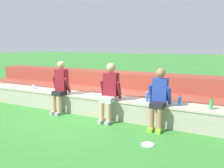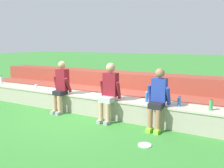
% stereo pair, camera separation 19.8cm
% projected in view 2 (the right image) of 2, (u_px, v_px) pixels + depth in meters
% --- Properties ---
extents(ground_plane, '(80.00, 80.00, 0.00)m').
position_uv_depth(ground_plane, '(78.00, 114.00, 6.06)').
color(ground_plane, '#388433').
extents(stone_seating_wall, '(8.31, 0.63, 0.49)m').
position_uv_depth(stone_seating_wall, '(84.00, 102.00, 6.27)').
color(stone_seating_wall, '#A8A08E').
rests_on(stone_seating_wall, ground).
extents(brick_bleachers, '(9.28, 1.56, 0.93)m').
position_uv_depth(brick_bleachers, '(110.00, 89.00, 7.50)').
color(brick_bleachers, '#994233').
rests_on(brick_bleachers, ground).
extents(person_far_left, '(0.49, 0.49, 1.38)m').
position_uv_depth(person_far_left, '(61.00, 86.00, 6.15)').
color(person_far_left, tan).
rests_on(person_far_left, ground).
extents(person_left_of_center, '(0.52, 0.56, 1.39)m').
position_uv_depth(person_left_of_center, '(109.00, 90.00, 5.46)').
color(person_left_of_center, tan).
rests_on(person_left_of_center, ground).
extents(person_center, '(0.49, 0.55, 1.32)m').
position_uv_depth(person_center, '(158.00, 98.00, 4.91)').
color(person_center, '#996B4C').
rests_on(person_center, ground).
extents(water_bottle_mid_left, '(0.07, 0.07, 0.24)m').
position_uv_depth(water_bottle_mid_left, '(179.00, 101.00, 4.97)').
color(water_bottle_mid_left, blue).
rests_on(water_bottle_mid_left, stone_seating_wall).
extents(water_bottle_near_right, '(0.06, 0.06, 0.24)m').
position_uv_depth(water_bottle_near_right, '(147.00, 97.00, 5.37)').
color(water_bottle_near_right, blue).
rests_on(water_bottle_near_right, stone_seating_wall).
extents(water_bottle_near_left, '(0.07, 0.07, 0.23)m').
position_uv_depth(water_bottle_near_left, '(211.00, 105.00, 4.68)').
color(water_bottle_near_left, green).
rests_on(water_bottle_near_left, stone_seating_wall).
extents(water_bottle_center_gap, '(0.07, 0.07, 0.26)m').
position_uv_depth(water_bottle_center_gap, '(1.00, 80.00, 7.91)').
color(water_bottle_center_gap, silver).
rests_on(water_bottle_center_gap, stone_seating_wall).
extents(plastic_cup_middle, '(0.09, 0.09, 0.12)m').
position_uv_depth(plastic_cup_middle, '(36.00, 86.00, 7.02)').
color(plastic_cup_middle, white).
rests_on(plastic_cup_middle, stone_seating_wall).
extents(frisbee, '(0.24, 0.24, 0.02)m').
position_uv_depth(frisbee, '(145.00, 145.00, 4.18)').
color(frisbee, white).
rests_on(frisbee, ground).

